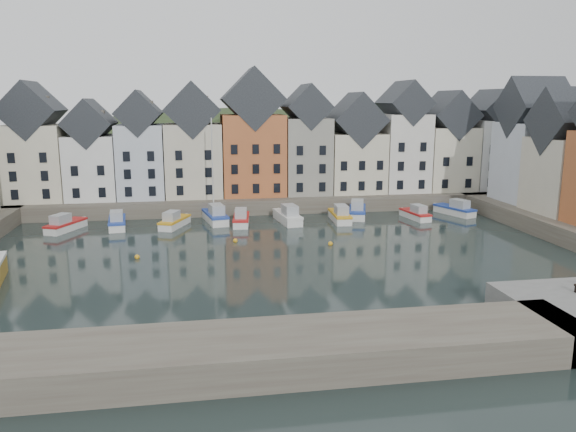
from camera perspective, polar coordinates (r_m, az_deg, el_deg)
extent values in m
plane|color=black|center=(54.64, -0.57, -4.54)|extent=(260.00, 260.00, 0.00)
cube|color=#4E463C|center=(83.47, -3.74, 1.80)|extent=(90.00, 16.00, 2.00)
cube|color=#4E463C|center=(33.13, -12.24, -14.06)|extent=(50.00, 6.00, 2.00)
ellipsoid|color=#243018|center=(113.14, -4.93, -5.48)|extent=(153.60, 70.40, 64.00)
sphere|color=black|center=(103.17, -12.78, 7.73)|extent=(5.77, 5.77, 5.77)
sphere|color=black|center=(117.53, 6.94, 8.09)|extent=(5.27, 5.27, 5.27)
sphere|color=black|center=(113.54, 11.28, 7.71)|extent=(5.07, 5.07, 5.07)
sphere|color=black|center=(109.60, 2.39, 7.75)|extent=(5.01, 5.01, 5.01)
sphere|color=black|center=(112.77, -24.76, 6.18)|extent=(3.94, 3.94, 3.94)
sphere|color=black|center=(118.08, 8.64, 8.02)|extent=(5.21, 5.21, 5.21)
sphere|color=black|center=(111.17, -4.25, 8.05)|extent=(5.45, 5.45, 5.45)
sphere|color=black|center=(110.45, 15.27, 7.07)|extent=(4.49, 4.49, 4.49)
cube|color=beige|center=(83.01, -24.19, 4.96)|extent=(7.67, 8.00, 10.07)
cube|color=black|center=(82.62, -24.59, 9.74)|extent=(7.67, 8.16, 7.67)
cube|color=white|center=(81.54, -19.20, 4.71)|extent=(6.56, 8.00, 8.61)
cube|color=black|center=(81.11, -19.48, 8.87)|extent=(6.56, 8.16, 6.56)
cube|color=silver|center=(80.61, -14.64, 5.41)|extent=(6.20, 8.00, 10.02)
cube|color=black|center=(80.21, -14.88, 10.06)|extent=(6.20, 8.16, 6.20)
cube|color=beige|center=(80.28, -9.56, 5.63)|extent=(7.70, 8.00, 10.08)
cube|color=black|center=(79.87, -9.73, 10.59)|extent=(7.70, 8.16, 7.70)
cube|color=#B45F33|center=(80.63, -3.61, 6.22)|extent=(8.69, 8.00, 11.28)
cube|color=black|center=(80.27, -3.68, 11.77)|extent=(8.69, 8.16, 8.69)
cube|color=gray|center=(81.79, 1.80, 6.14)|extent=(6.43, 8.00, 10.78)
cube|color=black|center=(81.41, 1.83, 11.03)|extent=(6.43, 8.16, 6.43)
cube|color=beige|center=(83.62, 6.73, 5.42)|extent=(7.88, 8.00, 8.56)
cube|color=black|center=(83.18, 6.84, 9.69)|extent=(7.88, 8.16, 7.88)
cube|color=silver|center=(85.81, 11.50, 6.33)|extent=(6.50, 8.00, 11.27)
cube|color=black|center=(85.47, 11.70, 11.17)|extent=(6.50, 8.16, 6.50)
cube|color=beige|center=(88.63, 15.74, 5.66)|extent=(7.23, 8.00, 9.32)
cube|color=black|center=(88.24, 15.97, 9.83)|extent=(7.23, 8.16, 7.23)
cube|color=white|center=(91.69, 19.66, 5.92)|extent=(6.18, 8.00, 10.32)
cube|color=black|center=(91.34, 19.95, 10.09)|extent=(6.18, 8.16, 6.18)
cube|color=silver|center=(81.51, 23.45, 5.03)|extent=(7.47, 8.00, 10.38)
cube|color=black|center=(81.12, 23.87, 10.06)|extent=(7.62, 8.00, 8.00)
cube|color=beige|center=(75.03, 26.69, 3.68)|extent=(8.14, 8.00, 8.89)
cube|color=black|center=(74.56, 27.14, 8.57)|extent=(8.30, 8.00, 8.00)
sphere|color=orange|center=(61.86, -5.38, -2.52)|extent=(0.50, 0.50, 0.50)
sphere|color=orange|center=(60.47, 4.33, -2.83)|extent=(0.50, 0.50, 0.50)
sphere|color=orange|center=(57.20, -15.08, -4.05)|extent=(0.50, 0.50, 0.50)
cube|color=silver|center=(72.09, -21.61, -1.10)|extent=(4.08, 6.18, 1.09)
cube|color=red|center=(71.97, -21.65, -0.64)|extent=(4.22, 6.33, 0.25)
cube|color=#999DA1|center=(71.15, -22.11, -0.31)|extent=(2.25, 2.75, 1.19)
cube|color=silver|center=(71.70, -16.95, -0.84)|extent=(2.55, 6.37, 1.14)
cube|color=#223D9C|center=(71.57, -16.98, -0.35)|extent=(2.66, 6.51, 0.26)
cube|color=#999DA1|center=(70.54, -17.02, -0.01)|extent=(1.72, 2.63, 1.24)
cube|color=silver|center=(70.36, -11.42, -0.81)|extent=(3.83, 6.11, 1.08)
cube|color=orange|center=(70.23, -11.44, -0.34)|extent=(3.97, 6.25, 0.24)
cube|color=#999DA1|center=(69.33, -11.76, -0.01)|extent=(2.15, 2.69, 1.18)
cube|color=silver|center=(72.30, -7.42, -0.29)|extent=(3.23, 7.12, 1.26)
cube|color=#223D9C|center=(72.16, -7.43, 0.24)|extent=(3.36, 7.27, 0.29)
cube|color=#999DA1|center=(71.04, -7.27, 0.63)|extent=(2.06, 2.98, 1.37)
cylinder|color=silver|center=(71.93, -7.67, 4.86)|extent=(0.16, 0.16, 12.58)
cube|color=silver|center=(70.59, -4.77, -0.56)|extent=(2.50, 6.22, 1.11)
cube|color=red|center=(70.46, -4.78, -0.08)|extent=(2.61, 6.35, 0.25)
cube|color=#999DA1|center=(69.45, -4.81, 0.26)|extent=(1.68, 2.57, 1.21)
cube|color=silver|center=(71.60, -0.05, -0.32)|extent=(2.84, 6.92, 1.23)
cube|color=silver|center=(71.46, -0.05, 0.21)|extent=(2.97, 7.07, 0.28)
cube|color=#999DA1|center=(70.38, 0.18, 0.59)|extent=(1.89, 2.86, 1.34)
cube|color=silver|center=(72.56, 5.27, -0.22)|extent=(2.24, 6.41, 1.16)
cube|color=orange|center=(72.43, 5.28, 0.26)|extent=(2.35, 6.54, 0.26)
cube|color=#999DA1|center=(71.40, 5.44, 0.61)|extent=(1.61, 2.60, 1.26)
cube|color=silver|center=(75.56, 7.05, 0.23)|extent=(3.92, 7.05, 1.24)
cube|color=#223D9C|center=(75.43, 7.06, 0.73)|extent=(4.07, 7.22, 0.28)
cube|color=#999DA1|center=(74.31, 7.06, 1.10)|extent=(2.30, 3.05, 1.35)
cube|color=silver|center=(75.59, 12.78, -0.02)|extent=(2.43, 5.71, 1.01)
cube|color=red|center=(75.48, 12.79, 0.39)|extent=(2.53, 5.83, 0.23)
cube|color=#999DA1|center=(74.68, 13.13, 0.69)|extent=(1.59, 2.37, 1.11)
cube|color=silver|center=(79.68, 16.53, 0.40)|extent=(3.83, 6.38, 1.12)
cube|color=#223D9C|center=(79.56, 16.56, 0.83)|extent=(3.97, 6.53, 0.26)
cube|color=#999DA1|center=(78.84, 17.06, 1.16)|extent=(2.18, 2.79, 1.22)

